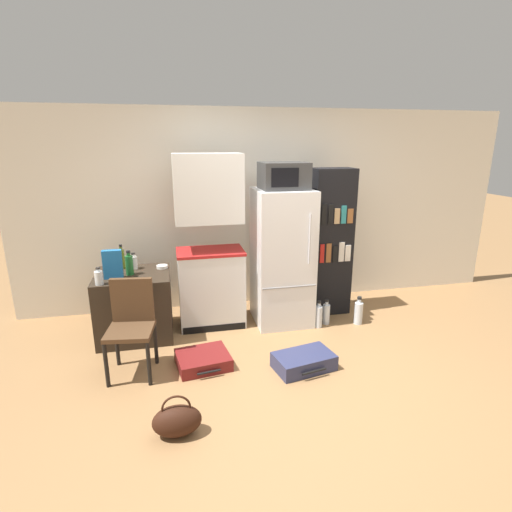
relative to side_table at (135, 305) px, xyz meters
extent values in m
plane|color=olive|center=(1.54, -1.25, -0.36)|extent=(24.00, 24.00, 0.00)
cube|color=silver|center=(1.74, 0.75, 0.88)|extent=(6.40, 0.10, 2.49)
cube|color=#2D2319|center=(0.00, 0.00, 0.00)|extent=(0.78, 0.71, 0.72)
cube|color=silver|center=(0.85, 0.12, 0.08)|extent=(0.74, 0.47, 0.87)
cube|color=#B21E1E|center=(0.85, 0.12, 0.53)|extent=(0.75, 0.48, 0.03)
cube|color=silver|center=(0.85, 0.12, 1.23)|extent=(0.74, 0.40, 0.74)
cube|color=black|center=(0.85, -0.12, -0.32)|extent=(0.71, 0.01, 0.08)
cube|color=white|center=(1.68, 0.03, 0.43)|extent=(0.64, 0.64, 1.57)
cube|color=gray|center=(1.68, -0.29, 0.18)|extent=(0.62, 0.01, 0.01)
cylinder|color=silver|center=(1.89, -0.30, 0.71)|extent=(0.02, 0.02, 0.55)
cube|color=#333333|center=(1.68, 0.03, 1.36)|extent=(0.51, 0.43, 0.29)
cube|color=black|center=(1.63, -0.19, 1.36)|extent=(0.30, 0.01, 0.20)
cube|color=black|center=(2.33, 0.19, 0.53)|extent=(0.49, 0.33, 1.79)
cube|color=red|center=(2.17, 0.02, 0.45)|extent=(0.05, 0.01, 0.23)
cube|color=brown|center=(2.25, 0.02, 0.45)|extent=(0.06, 0.01, 0.23)
cube|color=black|center=(2.33, 0.02, 0.43)|extent=(0.06, 0.01, 0.20)
cube|color=silver|center=(2.41, 0.02, 0.45)|extent=(0.07, 0.01, 0.24)
cube|color=silver|center=(2.49, 0.02, 0.43)|extent=(0.07, 0.01, 0.20)
cube|color=black|center=(2.17, 0.02, 0.92)|extent=(0.06, 0.01, 0.24)
cube|color=black|center=(2.25, 0.02, 0.92)|extent=(0.06, 0.01, 0.23)
cube|color=tan|center=(2.33, 0.02, 0.89)|extent=(0.06, 0.01, 0.18)
cube|color=teal|center=(2.41, 0.02, 0.91)|extent=(0.06, 0.01, 0.21)
cube|color=brown|center=(2.49, 0.02, 0.89)|extent=(0.07, 0.01, 0.17)
cylinder|color=silver|center=(-0.29, -0.28, 0.43)|extent=(0.08, 0.08, 0.14)
cylinder|color=silver|center=(-0.29, -0.28, 0.51)|extent=(0.04, 0.04, 0.02)
cylinder|color=black|center=(-0.29, -0.28, 0.53)|extent=(0.04, 0.04, 0.01)
cylinder|color=white|center=(0.01, 0.17, 0.43)|extent=(0.08, 0.08, 0.14)
cylinder|color=white|center=(0.01, 0.17, 0.52)|extent=(0.04, 0.04, 0.03)
cylinder|color=black|center=(0.01, 0.17, 0.54)|extent=(0.04, 0.04, 0.01)
cylinder|color=#1E6028|center=(-0.02, -0.02, 0.46)|extent=(0.08, 0.08, 0.20)
cylinder|color=#1E6028|center=(-0.02, -0.02, 0.58)|extent=(0.04, 0.04, 0.04)
cylinder|color=black|center=(-0.02, -0.02, 0.61)|extent=(0.04, 0.04, 0.02)
cylinder|color=#566619|center=(-0.12, 0.21, 0.47)|extent=(0.07, 0.07, 0.21)
cylinder|color=#566619|center=(-0.12, 0.21, 0.59)|extent=(0.03, 0.03, 0.04)
cylinder|color=black|center=(-0.12, 0.21, 0.62)|extent=(0.03, 0.03, 0.02)
cylinder|color=silver|center=(0.31, 0.13, 0.38)|extent=(0.12, 0.12, 0.03)
cube|color=#1E66A8|center=(-0.17, -0.11, 0.51)|extent=(0.19, 0.07, 0.30)
cylinder|color=black|center=(-0.18, -0.98, -0.15)|extent=(0.04, 0.04, 0.42)
cylinder|color=black|center=(0.18, -1.03, -0.15)|extent=(0.04, 0.04, 0.42)
cylinder|color=black|center=(-0.13, -0.62, -0.15)|extent=(0.04, 0.04, 0.42)
cylinder|color=black|center=(0.23, -0.66, -0.15)|extent=(0.04, 0.04, 0.42)
cube|color=#4C331E|center=(0.02, -0.82, 0.08)|extent=(0.45, 0.45, 0.04)
cube|color=#4C331E|center=(0.05, -0.64, 0.31)|extent=(0.38, 0.10, 0.42)
cube|color=maroon|center=(0.66, -0.81, -0.30)|extent=(0.54, 0.48, 0.12)
cylinder|color=black|center=(0.70, -1.03, -0.30)|extent=(0.22, 0.05, 0.02)
cube|color=navy|center=(1.60, -1.06, -0.29)|extent=(0.61, 0.44, 0.15)
cylinder|color=black|center=(1.63, -1.24, -0.29)|extent=(0.25, 0.07, 0.02)
ellipsoid|color=#33190F|center=(0.40, -1.72, -0.24)|extent=(0.36, 0.20, 0.24)
torus|color=#33190F|center=(0.40, -1.72, -0.13)|extent=(0.21, 0.02, 0.21)
cylinder|color=silver|center=(2.05, -0.25, -0.23)|extent=(0.09, 0.09, 0.26)
cylinder|color=silver|center=(2.05, -0.25, -0.08)|extent=(0.04, 0.04, 0.05)
cylinder|color=black|center=(2.05, -0.25, -0.05)|extent=(0.04, 0.04, 0.03)
cylinder|color=silver|center=(2.17, -0.19, -0.24)|extent=(0.08, 0.08, 0.24)
cylinder|color=silver|center=(2.17, -0.19, -0.10)|extent=(0.04, 0.04, 0.04)
cylinder|color=black|center=(2.17, -0.19, -0.07)|extent=(0.04, 0.04, 0.02)
cylinder|color=silver|center=(2.54, -0.26, -0.23)|extent=(0.10, 0.10, 0.26)
cylinder|color=silver|center=(2.54, -0.26, -0.07)|extent=(0.04, 0.04, 0.05)
cylinder|color=black|center=(2.54, -0.26, -0.03)|extent=(0.05, 0.05, 0.03)
camera|label=1|loc=(0.44, -4.25, 1.72)|focal=28.00mm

